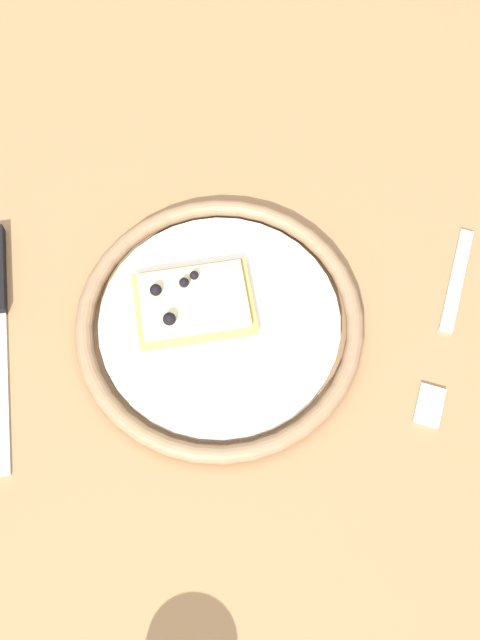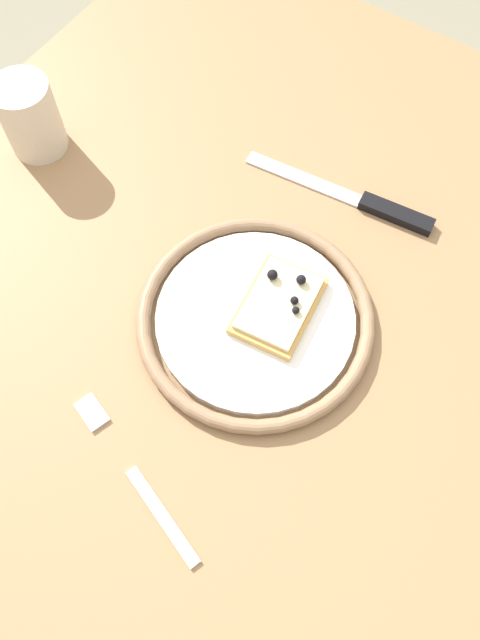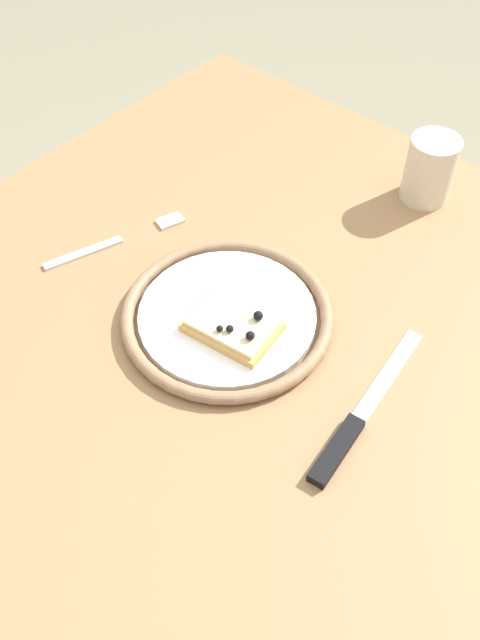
{
  "view_description": "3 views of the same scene",
  "coord_description": "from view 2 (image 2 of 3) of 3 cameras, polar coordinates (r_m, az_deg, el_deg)",
  "views": [
    {
      "loc": [
        -0.05,
        0.27,
        1.36
      ],
      "look_at": [
        -0.06,
        -0.02,
        0.73
      ],
      "focal_mm": 43.7,
      "sensor_mm": 36.0,
      "label": 1
    },
    {
      "loc": [
        -0.3,
        -0.17,
        1.34
      ],
      "look_at": [
        -0.06,
        -0.01,
        0.74
      ],
      "focal_mm": 35.29,
      "sensor_mm": 36.0,
      "label": 2
    },
    {
      "loc": [
        0.32,
        -0.42,
        1.35
      ],
      "look_at": [
        -0.01,
        -0.03,
        0.74
      ],
      "focal_mm": 38.48,
      "sensor_mm": 36.0,
      "label": 3
    }
  ],
  "objects": [
    {
      "name": "pizza_slice_near",
      "position": [
        0.67,
        3.55,
        1.43
      ],
      "size": [
        0.11,
        0.09,
        0.03
      ],
      "color": "tan",
      "rests_on": "plate"
    },
    {
      "name": "knife",
      "position": [
        0.78,
        11.72,
        10.25
      ],
      "size": [
        0.05,
        0.24,
        0.01
      ],
      "color": "silver",
      "rests_on": "dining_table"
    },
    {
      "name": "cup",
      "position": [
        0.83,
        -18.5,
        17.04
      ],
      "size": [
        0.07,
        0.07,
        0.09
      ],
      "primitive_type": "cylinder",
      "color": "beige",
      "rests_on": "dining_table"
    },
    {
      "name": "fork",
      "position": [
        0.64,
        -9.52,
        -13.72
      ],
      "size": [
        0.08,
        0.2,
        0.0
      ],
      "color": "silver",
      "rests_on": "dining_table"
    },
    {
      "name": "dining_table",
      "position": [
        0.79,
        1.66,
        -0.04
      ],
      "size": [
        0.95,
        0.91,
        0.72
      ],
      "color": "#936D47",
      "rests_on": "ground_plane"
    },
    {
      "name": "ground_plane",
      "position": [
        1.38,
        0.97,
        -11.25
      ],
      "size": [
        6.0,
        6.0,
        0.0
      ],
      "primitive_type": "plane",
      "color": "gray"
    },
    {
      "name": "plate",
      "position": [
        0.68,
        1.39,
        0.15
      ],
      "size": [
        0.26,
        0.26,
        0.02
      ],
      "color": "white",
      "rests_on": "dining_table"
    }
  ]
}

